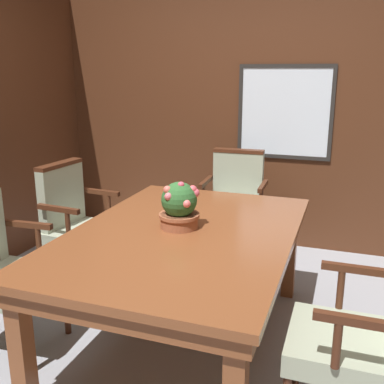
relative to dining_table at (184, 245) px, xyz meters
The scene contains 7 objects.
ground_plane 0.67m from the dining_table, 162.63° to the right, with size 14.00×14.00×0.00m, color #93969E.
wall_back 1.98m from the dining_table, 94.88° to the left, with size 7.20×0.08×2.45m.
dining_table is the anchor object (origin of this frame).
chair_left_far 1.14m from the dining_table, 156.52° to the left, with size 0.55×0.57×0.98m.
chair_head_far 1.37m from the dining_table, 91.35° to the left, with size 0.55×0.53×0.98m.
chair_right_near 1.11m from the dining_table, 21.78° to the right, with size 0.52×0.54×0.98m.
potted_plant 0.23m from the dining_table, 131.69° to the left, with size 0.25×0.25×0.29m.
Camera 1 is at (1.05, -2.29, 1.66)m, focal length 42.00 mm.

